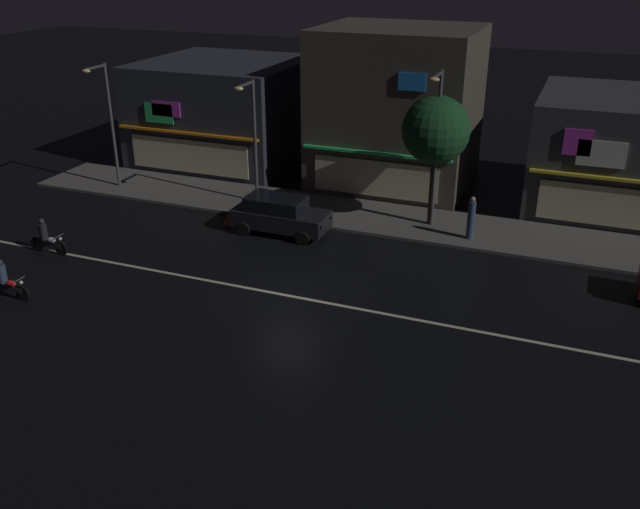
% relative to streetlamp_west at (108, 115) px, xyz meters
% --- Properties ---
extents(ground_plane, '(140.00, 140.00, 0.00)m').
position_rel_streetlamp_west_xyz_m(ground_plane, '(13.37, -7.74, -3.94)').
color(ground_plane, black).
extents(lane_divider_stripe, '(33.63, 0.16, 0.01)m').
position_rel_streetlamp_west_xyz_m(lane_divider_stripe, '(13.37, -7.74, -3.94)').
color(lane_divider_stripe, beige).
rests_on(lane_divider_stripe, ground).
extents(sidewalk_far, '(35.40, 4.08, 0.14)m').
position_rel_streetlamp_west_xyz_m(sidewalk_far, '(13.37, 0.88, -3.87)').
color(sidewalk_far, '#5B5954').
rests_on(sidewalk_far, ground).
extents(storefront_left_block, '(7.08, 8.38, 5.43)m').
position_rel_streetlamp_west_xyz_m(storefront_left_block, '(23.99, 7.02, -1.23)').
color(storefront_left_block, '#383A3F').
rests_on(storefront_left_block, ground).
extents(storefront_center_block, '(9.00, 9.03, 5.76)m').
position_rel_streetlamp_west_xyz_m(storefront_center_block, '(2.75, 7.35, -1.07)').
color(storefront_center_block, '#2D333D').
rests_on(storefront_center_block, ground).
extents(storefront_right_block, '(7.94, 7.14, 8.14)m').
position_rel_streetlamp_west_xyz_m(storefront_right_block, '(13.37, 6.41, 0.12)').
color(storefront_right_block, '#4C443A').
rests_on(storefront_right_block, ground).
extents(streetlamp_west, '(0.44, 1.64, 6.36)m').
position_rel_streetlamp_west_xyz_m(streetlamp_west, '(0.00, 0.00, 0.00)').
color(streetlamp_west, '#47494C').
rests_on(streetlamp_west, sidewalk_far).
extents(streetlamp_mid, '(0.44, 1.64, 6.01)m').
position_rel_streetlamp_west_xyz_m(streetlamp_mid, '(7.96, 0.43, -0.19)').
color(streetlamp_mid, '#47494C').
rests_on(streetlamp_mid, sidewalk_far).
extents(streetlamp_east, '(0.44, 1.64, 6.96)m').
position_rel_streetlamp_west_xyz_m(streetlamp_east, '(16.75, 0.61, 0.32)').
color(streetlamp_east, '#47494C').
rests_on(streetlamp_east, sidewalk_far).
extents(pedestrian_on_sidewalk, '(0.32, 0.32, 1.92)m').
position_rel_streetlamp_west_xyz_m(pedestrian_on_sidewalk, '(18.68, -0.14, -2.90)').
color(pedestrian_on_sidewalk, '#334766').
rests_on(pedestrian_on_sidewalk, sidewalk_far).
extents(street_tree, '(3.00, 3.00, 5.87)m').
position_rel_streetlamp_west_xyz_m(street_tree, '(16.65, 0.93, 0.55)').
color(street_tree, '#473323').
rests_on(street_tree, sidewalk_far).
extents(parked_car_trailing, '(4.30, 1.98, 1.67)m').
position_rel_streetlamp_west_xyz_m(parked_car_trailing, '(10.56, -2.29, -3.07)').
color(parked_car_trailing, black).
rests_on(parked_car_trailing, ground).
extents(motorcycle_lead, '(1.90, 0.60, 1.52)m').
position_rel_streetlamp_west_xyz_m(motorcycle_lead, '(2.40, -7.89, -3.31)').
color(motorcycle_lead, black).
rests_on(motorcycle_lead, ground).
extents(motorcycle_opposite_lane, '(1.90, 0.60, 1.52)m').
position_rel_streetlamp_west_xyz_m(motorcycle_opposite_lane, '(3.84, -11.64, -3.31)').
color(motorcycle_opposite_lane, black).
rests_on(motorcycle_opposite_lane, ground).
extents(traffic_cone, '(0.36, 0.36, 0.55)m').
position_rel_streetlamp_west_xyz_m(traffic_cone, '(7.87, -2.26, -3.67)').
color(traffic_cone, orange).
rests_on(traffic_cone, ground).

